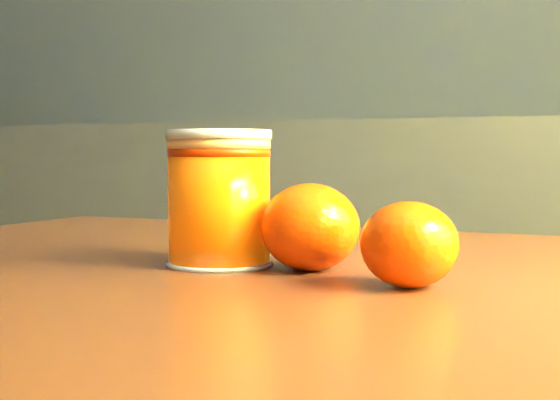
% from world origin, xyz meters
% --- Properties ---
extents(kitchen_counter, '(3.15, 0.60, 0.90)m').
position_xyz_m(kitchen_counter, '(0.00, 1.45, 0.45)').
color(kitchen_counter, '#434347').
rests_on(kitchen_counter, ground).
extents(table, '(0.98, 0.69, 0.74)m').
position_xyz_m(table, '(0.84, 0.08, 0.64)').
color(table, brown).
rests_on(table, ground).
extents(juice_glass, '(0.09, 0.09, 0.11)m').
position_xyz_m(juice_glass, '(0.76, 0.08, 0.79)').
color(juice_glass, '#F55904').
rests_on(juice_glass, table).
extents(orange_front, '(0.09, 0.09, 0.07)m').
position_xyz_m(orange_front, '(0.84, 0.08, 0.77)').
color(orange_front, '#FF4305').
rests_on(orange_front, table).
extents(orange_back, '(0.08, 0.08, 0.06)m').
position_xyz_m(orange_back, '(0.83, 0.10, 0.76)').
color(orange_back, '#FF4305').
rests_on(orange_back, table).
extents(orange_extra, '(0.08, 0.08, 0.06)m').
position_xyz_m(orange_extra, '(0.93, 0.04, 0.77)').
color(orange_extra, '#FF4305').
rests_on(orange_extra, table).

